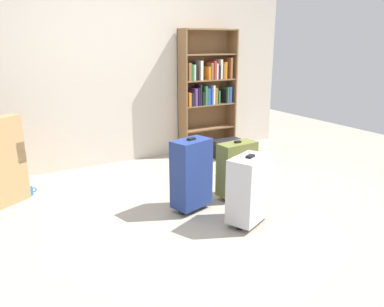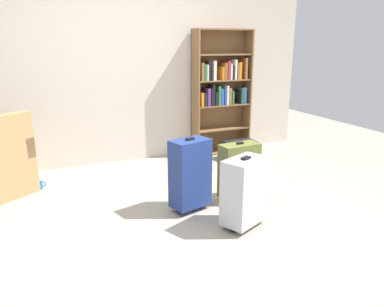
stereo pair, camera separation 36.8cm
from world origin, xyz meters
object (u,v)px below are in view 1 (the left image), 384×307
at_px(suitcase_navy_blue, 191,173).
at_px(suitcase_olive, 237,169).
at_px(suitcase_silver, 249,189).
at_px(bookshelf, 206,89).
at_px(storage_box, 228,148).
at_px(mug, 29,191).

bearing_deg(suitcase_navy_blue, suitcase_olive, 3.04).
xyz_separation_m(suitcase_navy_blue, suitcase_olive, (0.56, 0.03, -0.06)).
relative_size(suitcase_navy_blue, suitcase_silver, 1.12).
distance_m(bookshelf, suitcase_navy_blue, 2.16).
distance_m(suitcase_navy_blue, suitcase_silver, 0.60).
distance_m(suitcase_olive, suitcase_silver, 0.61).
relative_size(suitcase_olive, suitcase_silver, 0.95).
bearing_deg(storage_box, mug, -177.87).
distance_m(suitcase_navy_blue, suitcase_olive, 0.57).
height_order(suitcase_navy_blue, suitcase_olive, suitcase_navy_blue).
xyz_separation_m(mug, suitcase_silver, (1.65, -1.70, 0.30)).
xyz_separation_m(storage_box, suitcase_silver, (-1.03, -1.80, 0.21)).
bearing_deg(mug, bookshelf, 11.28).
distance_m(mug, storage_box, 2.69).
height_order(storage_box, suitcase_navy_blue, suitcase_navy_blue).
height_order(storage_box, suitcase_olive, suitcase_olive).
bearing_deg(suitcase_olive, suitcase_navy_blue, -176.96).
xyz_separation_m(storage_box, suitcase_navy_blue, (-1.33, -1.29, 0.25)).
bearing_deg(mug, suitcase_navy_blue, -41.33).
height_order(bookshelf, suitcase_silver, bookshelf).
relative_size(mug, suitcase_navy_blue, 0.16).
bearing_deg(suitcase_silver, mug, 134.11).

